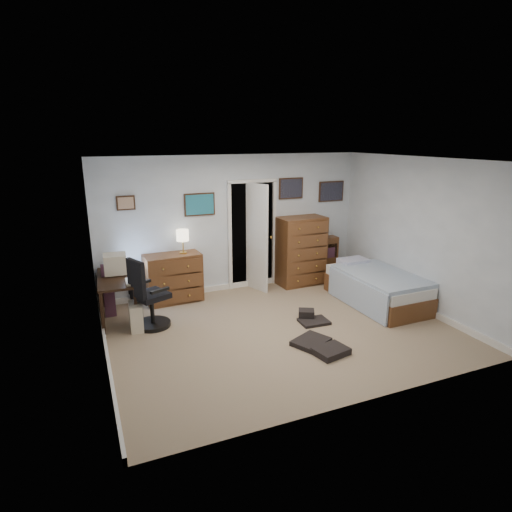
{
  "coord_description": "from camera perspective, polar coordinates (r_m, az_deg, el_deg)",
  "views": [
    {
      "loc": [
        -2.62,
        -5.31,
        2.81
      ],
      "look_at": [
        -0.27,
        0.3,
        1.1
      ],
      "focal_mm": 30.0,
      "sensor_mm": 36.0,
      "label": 1
    }
  ],
  "objects": [
    {
      "name": "media_stack",
      "position": [
        7.26,
        -19.06,
        -4.38
      ],
      "size": [
        0.17,
        0.17,
        0.85
      ],
      "primitive_type": "cube",
      "rotation": [
        0.0,
        0.0,
        -0.0
      ],
      "color": "maroon",
      "rests_on": "floor"
    },
    {
      "name": "wall_posters",
      "position": [
        8.03,
        0.94,
        8.09
      ],
      "size": [
        4.38,
        0.04,
        0.6
      ],
      "color": "#331E11",
      "rests_on": "floor"
    },
    {
      "name": "office_chair",
      "position": [
        6.64,
        -14.22,
        -5.87
      ],
      "size": [
        0.7,
        0.7,
        1.1
      ],
      "rotation": [
        0.0,
        0.0,
        0.4
      ],
      "color": "black",
      "rests_on": "floor"
    },
    {
      "name": "computer_desk",
      "position": [
        7.1,
        -18.74,
        -3.95
      ],
      "size": [
        0.61,
        1.21,
        0.68
      ],
      "rotation": [
        0.0,
        0.0,
        -0.05
      ],
      "color": "black",
      "rests_on": "floor"
    },
    {
      "name": "keyboard",
      "position": [
        6.73,
        -16.41,
        -3.3
      ],
      "size": [
        0.16,
        0.37,
        0.02
      ],
      "primitive_type": "cube",
      "rotation": [
        0.0,
        0.0,
        -0.05
      ],
      "color": "beige",
      "rests_on": "computer_desk"
    },
    {
      "name": "floor",
      "position": [
        6.56,
        3.27,
        -9.78
      ],
      "size": [
        5.0,
        4.0,
        0.02
      ],
      "primitive_type": "cube",
      "color": "gray",
      "rests_on": "ground"
    },
    {
      "name": "crt_monitor",
      "position": [
        7.14,
        -18.24,
        -1.02
      ],
      "size": [
        0.37,
        0.35,
        0.33
      ],
      "rotation": [
        0.0,
        0.0,
        -0.05
      ],
      "color": "beige",
      "rests_on": "computer_desk"
    },
    {
      "name": "doorway",
      "position": [
        8.34,
        -1.28,
        3.18
      ],
      "size": [
        0.96,
        1.12,
        2.05
      ],
      "color": "black",
      "rests_on": "floor"
    },
    {
      "name": "headboard_bookcase",
      "position": [
        8.7,
        7.97,
        -0.2
      ],
      "size": [
        0.95,
        0.27,
        0.85
      ],
      "rotation": [
        0.0,
        0.0,
        0.03
      ],
      "color": "brown",
      "rests_on": "floor"
    },
    {
      "name": "bed",
      "position": [
        7.7,
        15.68,
        -4.01
      ],
      "size": [
        1.03,
        1.88,
        0.61
      ],
      "rotation": [
        0.0,
        0.0,
        0.01
      ],
      "color": "brown",
      "rests_on": "floor"
    },
    {
      "name": "pc_tower",
      "position": [
        6.71,
        -15.7,
        -7.76
      ],
      "size": [
        0.21,
        0.39,
        0.41
      ],
      "rotation": [
        0.0,
        0.0,
        -0.05
      ],
      "color": "beige",
      "rests_on": "floor"
    },
    {
      "name": "floor_clutter",
      "position": [
        6.32,
        8.09,
        -10.43
      ],
      "size": [
        0.93,
        1.48,
        0.15
      ],
      "rotation": [
        0.0,
        0.0,
        0.11
      ],
      "color": "black",
      "rests_on": "floor"
    },
    {
      "name": "low_dresser",
      "position": [
        7.61,
        -10.98,
        -2.87
      ],
      "size": [
        0.99,
        0.54,
        0.85
      ],
      "primitive_type": "cube",
      "rotation": [
        0.0,
        0.0,
        0.07
      ],
      "color": "brown",
      "rests_on": "floor"
    },
    {
      "name": "tall_dresser",
      "position": [
        8.35,
        5.97,
        0.7
      ],
      "size": [
        0.93,
        0.58,
        1.33
      ],
      "primitive_type": "cube",
      "rotation": [
        0.0,
        0.0,
        0.06
      ],
      "color": "brown",
      "rests_on": "floor"
    },
    {
      "name": "table_lamp",
      "position": [
        7.45,
        -9.76,
        2.63
      ],
      "size": [
        0.23,
        0.23,
        0.41
      ],
      "rotation": [
        0.0,
        0.0,
        0.07
      ],
      "color": "gold",
      "rests_on": "low_dresser"
    }
  ]
}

